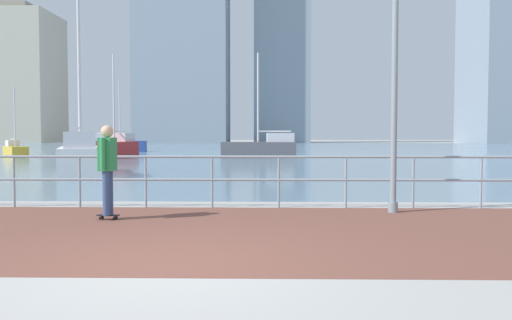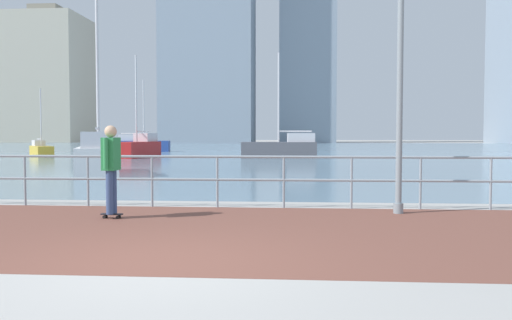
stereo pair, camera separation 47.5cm
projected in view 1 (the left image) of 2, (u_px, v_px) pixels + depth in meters
The scene contains 15 objects.
ground at pixel (254, 152), 46.12m from camera, with size 220.00×220.00×0.00m, color #ADAAA5.
brick_paving at pixel (194, 231), 8.43m from camera, with size 28.00×5.51×0.01m, color brown.
harbor_water at pixel (256, 149), 56.12m from camera, with size 180.00×88.00×0.00m, color #6B899E.
waterfront_railing at pixel (212, 172), 11.15m from camera, with size 25.25×0.06×1.10m.
lamppost at pixel (390, 65), 10.52m from camera, with size 0.47×0.78×5.26m.
skateboarder at pixel (107, 163), 9.55m from camera, with size 0.41×0.55×1.70m.
sailboat_teal at pixel (80, 158), 20.36m from camera, with size 3.04×5.15×6.91m.
sailboat_yellow at pixel (118, 145), 47.84m from camera, with size 4.74×1.90×6.48m.
sailboat_gray at pixel (115, 148), 35.96m from camera, with size 2.20×5.09×6.92m.
sailboat_ivory at pixel (15, 150), 36.97m from camera, with size 2.88×3.38×4.81m.
sailboat_blue at pixel (261, 148), 35.23m from camera, with size 5.02×1.87×6.92m.
tower_steel at pixel (18, 78), 107.53m from camera, with size 14.91×14.22×27.83m.
tower_beige at pixel (281, 50), 105.45m from camera, with size 10.62×13.95×38.44m.
tower_slate at pixel (510, 40), 97.21m from camera, with size 14.23×16.29×39.29m.
tower_concrete at pixel (183, 34), 98.44m from camera, with size 16.80×11.54×42.12m.
Camera 1 is at (1.16, -6.09, 1.53)m, focal length 37.35 mm.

